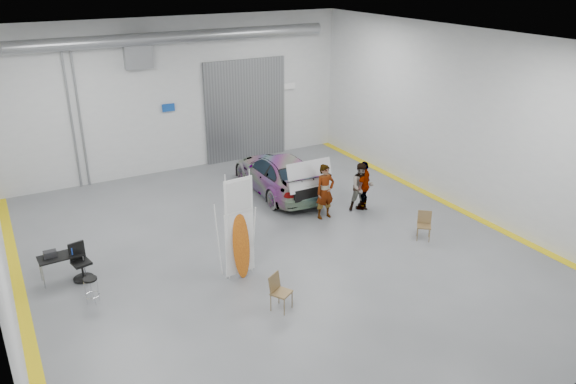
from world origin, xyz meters
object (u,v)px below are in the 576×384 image
sedan_car (279,174)px  person_c (364,185)px  person_b (362,187)px  shop_stool (92,291)px  surfboard_display (239,236)px  work_table (58,256)px  folding_chair_near (281,299)px  office_chair (81,264)px  folding_chair_far (423,231)px  person_a (325,191)px

sedan_car → person_c: (1.82, -2.73, 0.15)m
person_b → shop_stool: (-9.14, -1.37, -0.49)m
surfboard_display → person_c: bearing=15.3°
surfboard_display → shop_stool: 3.90m
person_c → work_table: bearing=-35.6°
folding_chair_near → office_chair: office_chair is taller
person_b → office_chair: bearing=-163.0°
folding_chair_far → shop_stool: bearing=-147.3°
folding_chair_far → person_b: bearing=138.8°
person_b → person_c: person_c is taller
sedan_car → folding_chair_far: size_ratio=5.58×
surfboard_display → person_a: bearing=22.3°
person_a → shop_stool: person_a is taller
person_c → folding_chair_near: (-5.32, -3.98, -0.56)m
person_a → shop_stool: (-7.74, -1.47, -0.58)m
person_a → office_chair: size_ratio=1.83×
folding_chair_far → office_chair: office_chair is taller
person_a → person_c: (1.55, 0.00, -0.07)m
person_a → folding_chair_far: 3.38m
surfboard_display → folding_chair_near: (0.23, -1.88, -0.93)m
shop_stool → office_chair: size_ratio=0.69×
person_c → surfboard_display: 5.94m
person_a → folding_chair_near: bearing=-134.8°
person_b → office_chair: size_ratio=1.67×
sedan_car → person_c: size_ratio=2.85×
person_b → folding_chair_near: bearing=-126.3°
person_c → surfboard_display: size_ratio=0.57×
surfboard_display → work_table: size_ratio=2.61×
person_b → folding_chair_far: person_b is taller
person_b → person_c: (0.15, 0.10, 0.01)m
surfboard_display → work_table: (-4.27, 2.18, -0.51)m
person_b → work_table: bearing=-164.3°
sedan_car → folding_chair_far: sedan_car is taller
person_b → folding_chair_near: size_ratio=1.82×
sedan_car → surfboard_display: bearing=55.5°
folding_chair_near → folding_chair_far: 5.69m
folding_chair_near → person_a: bearing=15.8°
folding_chair_far → shop_stool: size_ratio=1.24×
work_table → office_chair: bearing=-23.2°
work_table → folding_chair_near: bearing=-42.1°
office_chair → surfboard_display: bearing=-39.8°
sedan_car → work_table: (-7.99, -2.65, 0.01)m
shop_stool → work_table: 1.67m
person_c → folding_chair_far: size_ratio=1.96×
surfboard_display → folding_chair_far: surfboard_display is taller
sedan_car → work_table: size_ratio=4.21×
folding_chair_far → shop_stool: folding_chair_far is taller
sedan_car → shop_stool: bearing=32.4°
person_a → surfboard_display: 4.52m
shop_stool → person_c: bearing=9.0°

